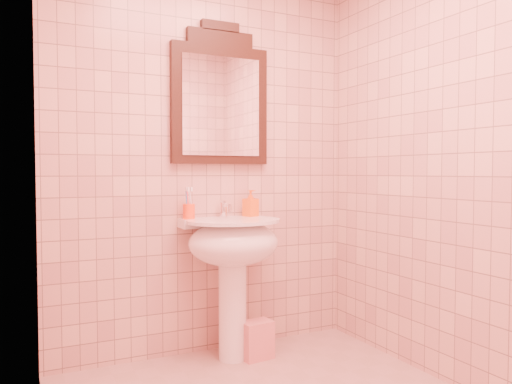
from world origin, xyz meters
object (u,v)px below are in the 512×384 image
mirror (220,99)px  toothbrush_cup (189,211)px  towel (257,340)px  soap_dispenser (251,203)px  pedestal_sink (233,252)px

mirror → toothbrush_cup: bearing=-168.2°
mirror → toothbrush_cup: mirror is taller
toothbrush_cup → towel: bearing=-28.9°
mirror → towel: size_ratio=3.87×
toothbrush_cup → soap_dispenser: soap_dispenser is taller
mirror → toothbrush_cup: 0.75m
toothbrush_cup → pedestal_sink: bearing=-34.0°
mirror → towel: bearing=-61.2°
pedestal_sink → towel: size_ratio=3.72×
mirror → towel: 1.53m
pedestal_sink → towel: 0.56m
pedestal_sink → soap_dispenser: soap_dispenser is taller
towel → mirror: bearing=118.8°
pedestal_sink → mirror: bearing=90.0°
towel → pedestal_sink: bearing=160.6°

